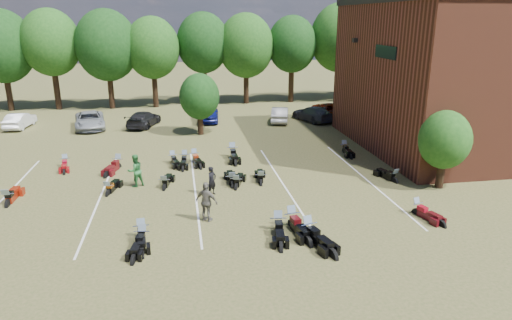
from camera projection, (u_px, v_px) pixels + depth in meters
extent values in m
plane|color=brown|center=(257.00, 207.00, 22.92)|extent=(160.00, 160.00, 0.00)
imported|color=silver|center=(20.00, 120.00, 39.15)|extent=(1.73, 4.10, 1.32)
imported|color=gray|center=(90.00, 120.00, 38.93)|extent=(3.24, 5.45, 1.42)
imported|color=black|center=(144.00, 119.00, 39.70)|extent=(3.16, 4.91, 1.32)
imported|color=navy|center=(208.00, 113.00, 41.69)|extent=(2.26, 4.72, 1.56)
imported|color=#ACABA7|center=(280.00, 114.00, 41.44)|extent=(2.43, 4.35, 1.36)
imported|color=#5E1205|center=(331.00, 111.00, 42.76)|extent=(2.89, 5.14, 1.35)
imported|color=#343338|center=(312.00, 114.00, 41.77)|extent=(3.44, 4.99, 1.34)
imported|color=black|center=(212.00, 181.00, 24.25)|extent=(0.68, 0.67, 1.57)
imported|color=#2A7034|center=(135.00, 171.00, 25.44)|extent=(1.14, 1.07, 1.86)
imported|color=#5A564D|center=(207.00, 202.00, 21.04)|extent=(1.19, 1.01, 1.92)
cube|color=black|center=(355.00, 40.00, 33.48)|extent=(0.30, 0.40, 0.30)
cube|color=black|center=(385.00, 52.00, 28.94)|extent=(0.06, 3.00, 0.80)
cylinder|color=black|center=(5.00, 90.00, 46.23)|extent=(0.58, 0.58, 4.08)
cylinder|color=black|center=(57.00, 89.00, 47.03)|extent=(0.58, 0.58, 4.08)
ellipsoid|color=#1E4C19|center=(51.00, 46.00, 45.75)|extent=(6.00, 6.00, 6.90)
cylinder|color=black|center=(107.00, 88.00, 47.83)|extent=(0.57, 0.58, 4.08)
ellipsoid|color=#1E4C19|center=(103.00, 46.00, 46.55)|extent=(6.00, 6.00, 6.90)
cylinder|color=black|center=(156.00, 87.00, 48.64)|extent=(0.57, 0.58, 4.08)
ellipsoid|color=#1E4C19|center=(153.00, 45.00, 47.36)|extent=(6.00, 6.00, 6.90)
cylinder|color=black|center=(203.00, 86.00, 49.44)|extent=(0.58, 0.58, 4.08)
ellipsoid|color=#1E4C19|center=(201.00, 45.00, 48.16)|extent=(6.00, 6.00, 6.90)
cylinder|color=black|center=(248.00, 85.00, 50.24)|extent=(0.57, 0.58, 4.08)
ellipsoid|color=#1E4C19|center=(248.00, 45.00, 48.96)|extent=(6.00, 6.00, 6.90)
cylinder|color=black|center=(292.00, 84.00, 51.04)|extent=(0.57, 0.58, 4.08)
ellipsoid|color=#1E4C19|center=(293.00, 44.00, 49.76)|extent=(6.00, 6.00, 6.90)
cylinder|color=black|center=(335.00, 83.00, 51.84)|extent=(0.57, 0.58, 4.08)
ellipsoid|color=#1E4C19|center=(337.00, 44.00, 50.56)|extent=(6.00, 6.00, 6.90)
cylinder|color=black|center=(376.00, 82.00, 52.65)|extent=(0.58, 0.58, 4.08)
ellipsoid|color=#1E4C19|center=(379.00, 43.00, 51.37)|extent=(6.00, 6.00, 6.90)
cylinder|color=black|center=(417.00, 81.00, 53.45)|extent=(0.58, 0.58, 4.08)
ellipsoid|color=#1E4C19|center=(421.00, 43.00, 52.17)|extent=(6.00, 6.00, 6.90)
cylinder|color=black|center=(441.00, 173.00, 25.29)|extent=(0.24, 0.24, 1.71)
sphere|color=#1E4C19|center=(445.00, 140.00, 24.72)|extent=(2.80, 2.80, 2.80)
cylinder|color=black|center=(200.00, 123.00, 36.90)|extent=(0.24, 0.24, 1.90)
sphere|color=#1E4C19|center=(199.00, 96.00, 36.26)|extent=(3.20, 3.20, 3.20)
cube|color=silver|center=(1.00, 201.00, 23.66)|extent=(0.10, 14.00, 0.01)
cube|color=silver|center=(101.00, 195.00, 24.46)|extent=(0.10, 14.00, 0.01)
cube|color=silver|center=(195.00, 189.00, 25.26)|extent=(0.10, 14.00, 0.01)
cube|color=silver|center=(283.00, 184.00, 26.06)|extent=(0.10, 14.00, 0.01)
cube|color=silver|center=(366.00, 179.00, 26.87)|extent=(0.10, 14.00, 0.01)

